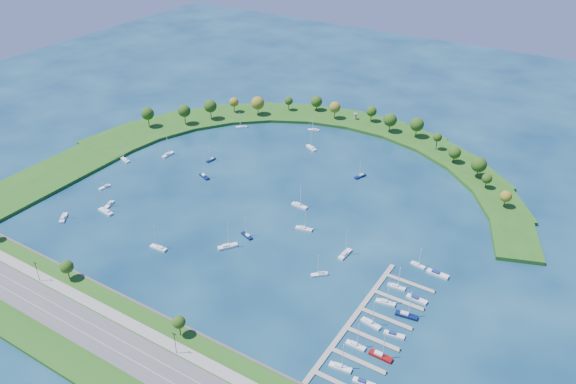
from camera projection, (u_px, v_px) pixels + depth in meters
The scene contains 37 objects.
ground at pixel (276, 200), 312.88m from camera, with size 700.00×700.00×0.00m, color #082545.
south_shoreline at pixel (106, 337), 222.96m from camera, with size 420.00×43.10×11.60m.
breakwater at pixel (257, 145), 368.84m from camera, with size 286.74×247.64×2.00m.
breakwater_trees at pixel (320, 120), 380.03m from camera, with size 241.69×97.23×14.35m.
harbor_tower at pixel (355, 116), 401.21m from camera, with size 2.60×2.60×4.42m.
dock_system at pixel (370, 324), 229.60m from camera, with size 24.28×82.00×1.60m.
moored_boat_0 at pixel (360, 176), 334.21m from camera, with size 4.89×8.20×11.66m.
moored_boat_1 at pixel (247, 235), 282.33m from camera, with size 7.81×4.47×11.08m.
moored_boat_2 at pixel (345, 254), 269.17m from camera, with size 3.07×9.44×13.69m.
moored_boat_3 at pixel (105, 186), 323.54m from camera, with size 3.11×7.23×10.29m.
moored_boat_4 at pixel (63, 218), 295.86m from camera, with size 7.43×8.61×13.13m.
moored_boat_5 at pixel (159, 247), 273.43m from camera, with size 9.06×3.08×13.11m.
moored_boat_6 at pixel (109, 204), 307.12m from camera, with size 4.56×8.31×11.76m.
moored_boat_7 at pixel (204, 176), 334.03m from camera, with size 8.60×5.11×12.22m.
moored_boat_8 at pixel (314, 129), 390.23m from camera, with size 7.92×5.06×11.32m.
moored_boat_9 at pixel (299, 205), 306.17m from camera, with size 9.50×3.32×13.71m.
moored_boat_10 at pixel (228, 246), 274.42m from camera, with size 7.81×9.43×14.19m.
moored_boat_11 at pixel (311, 147), 366.17m from camera, with size 9.38×6.55×13.57m.
moored_boat_12 at pixel (242, 127), 394.35m from camera, with size 7.56×6.39×11.46m.
moored_boat_13 at pixel (168, 154), 358.06m from camera, with size 2.62×8.91×13.04m.
moored_boat_14 at pixel (211, 159), 352.08m from camera, with size 2.61×6.98×10.02m.
moored_boat_15 at pixel (304, 228), 287.44m from camera, with size 9.05×4.32×12.83m.
moored_boat_16 at pixel (320, 274), 256.43m from camera, with size 7.07×6.81×11.28m.
moored_boat_17 at pixel (125, 159), 352.11m from camera, with size 8.91×4.57×12.61m.
moored_boat_18 at pixel (106, 211), 301.09m from camera, with size 9.91×3.77×14.21m.
docked_boat_0 at pixel (340, 367), 209.98m from camera, with size 8.94×3.52×12.79m.
docked_boat_1 at pixel (364, 383), 204.08m from camera, with size 8.54×3.29×1.70m.
docked_boat_2 at pixel (356, 345), 219.37m from camera, with size 8.13×2.33×11.93m.
docked_boat_3 at pixel (381, 355), 214.70m from camera, with size 9.33×2.80×13.63m.
docked_boat_4 at pixel (371, 323), 229.54m from camera, with size 9.07×3.88×12.91m.
docked_boat_5 at pixel (394, 335), 224.38m from camera, with size 8.55×3.63×1.69m.
docked_boat_6 at pixel (385, 302), 240.29m from camera, with size 8.73×3.79×12.42m.
docked_boat_7 at pixel (406, 315), 233.59m from camera, with size 9.57×3.91×13.65m.
docked_boat_8 at pixel (396, 286), 249.03m from camera, with size 8.08×2.86×11.64m.
docked_boat_9 at pixel (417, 299), 242.22m from camera, with size 9.26×3.04×1.86m.
docked_boat_10 at pixel (418, 264), 262.29m from camera, with size 7.25×2.94×10.36m.
docked_boat_11 at pixel (437, 274), 256.66m from camera, with size 10.13×3.13×2.05m.
Camera 1 is at (146.71, -222.11, 164.63)m, focal length 35.33 mm.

